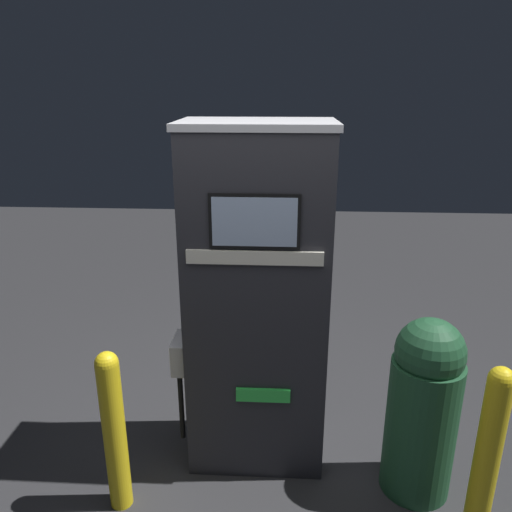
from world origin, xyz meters
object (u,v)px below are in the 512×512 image
(trash_bin, at_px, (423,406))
(safety_bollard_far, at_px, (488,452))
(safety_bollard, at_px, (114,428))
(gas_pump, at_px, (257,303))

(trash_bin, xyz_separation_m, safety_bollard_far, (0.25, -0.33, -0.03))
(safety_bollard, xyz_separation_m, safety_bollard_far, (2.02, -0.10, 0.02))
(gas_pump, height_order, safety_bollard_far, gas_pump)
(gas_pump, relative_size, safety_bollard_far, 2.07)
(safety_bollard_far, bearing_deg, trash_bin, 127.60)
(trash_bin, bearing_deg, safety_bollard, -172.48)
(gas_pump, bearing_deg, safety_bollard, -146.41)
(gas_pump, bearing_deg, safety_bollard_far, -26.23)
(gas_pump, relative_size, trash_bin, 1.91)
(gas_pump, relative_size, safety_bollard, 2.14)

